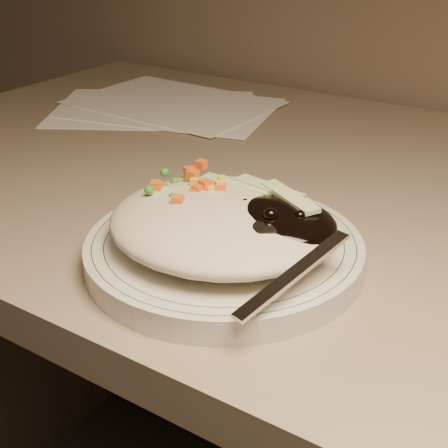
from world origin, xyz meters
The scene contains 5 objects.
desk centered at (0.00, 1.38, 0.54)m, with size 1.40×0.70×0.74m.
plate centered at (-0.08, 1.17, 0.75)m, with size 0.24×0.24×0.02m, color silver.
plate_rim centered at (-0.08, 1.17, 0.76)m, with size 0.23×0.23×0.00m.
meal centered at (-0.08, 1.17, 0.78)m, with size 0.21×0.19×0.05m.
papers centered at (-0.42, 1.52, 0.74)m, with size 0.38×0.33×0.00m.
Camera 1 is at (0.17, 0.78, 1.01)m, focal length 50.00 mm.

